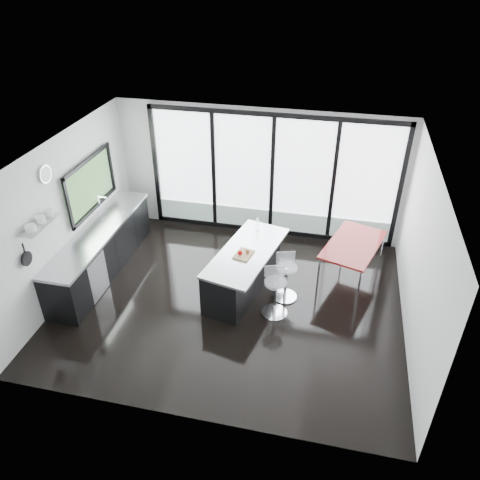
% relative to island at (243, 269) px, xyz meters
% --- Properties ---
extents(floor, '(6.00, 5.00, 0.00)m').
position_rel_island_xyz_m(floor, '(-0.13, -0.45, -0.43)').
color(floor, black).
rests_on(floor, ground).
extents(ceiling, '(6.00, 5.00, 0.00)m').
position_rel_island_xyz_m(ceiling, '(-0.13, -0.45, 2.37)').
color(ceiling, white).
rests_on(ceiling, wall_back).
extents(wall_back, '(6.00, 0.09, 2.80)m').
position_rel_island_xyz_m(wall_back, '(0.14, 2.02, 0.84)').
color(wall_back, silver).
rests_on(wall_back, ground).
extents(wall_front, '(6.00, 0.00, 2.80)m').
position_rel_island_xyz_m(wall_front, '(-0.13, -2.95, 0.97)').
color(wall_front, silver).
rests_on(wall_front, ground).
extents(wall_left, '(0.26, 5.00, 2.80)m').
position_rel_island_xyz_m(wall_left, '(-3.10, -0.17, 1.13)').
color(wall_left, silver).
rests_on(wall_left, ground).
extents(wall_right, '(0.00, 5.00, 2.80)m').
position_rel_island_xyz_m(wall_right, '(2.87, -0.45, 0.97)').
color(wall_right, silver).
rests_on(wall_right, ground).
extents(counter_cabinets, '(0.69, 3.24, 1.36)m').
position_rel_island_xyz_m(counter_cabinets, '(-2.80, -0.05, 0.03)').
color(counter_cabinets, black).
rests_on(counter_cabinets, floor).
extents(island, '(1.30, 2.21, 1.10)m').
position_rel_island_xyz_m(island, '(0.00, 0.00, 0.00)').
color(island, black).
rests_on(island, floor).
extents(bar_stool_near, '(0.57, 0.57, 0.71)m').
position_rel_island_xyz_m(bar_stool_near, '(0.69, -0.59, -0.07)').
color(bar_stool_near, silver).
rests_on(bar_stool_near, floor).
extents(bar_stool_far, '(0.54, 0.54, 0.70)m').
position_rel_island_xyz_m(bar_stool_far, '(0.80, -0.11, -0.08)').
color(bar_stool_far, silver).
rests_on(bar_stool_far, floor).
extents(red_table, '(1.26, 1.68, 0.80)m').
position_rel_island_xyz_m(red_table, '(1.93, 0.73, -0.03)').
color(red_table, maroon).
rests_on(red_table, floor).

